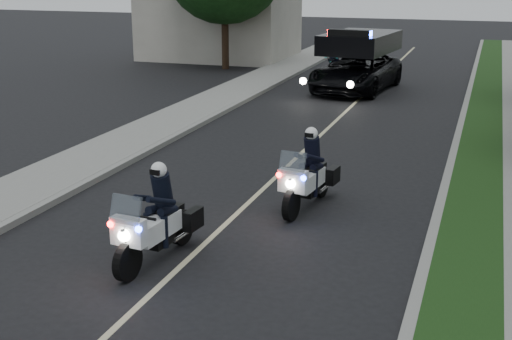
{
  "coord_description": "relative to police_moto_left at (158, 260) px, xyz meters",
  "views": [
    {
      "loc": [
        4.88,
        -11.16,
        5.11
      ],
      "look_at": [
        0.41,
        1.92,
        1.0
      ],
      "focal_mm": 48.31,
      "sensor_mm": 36.0,
      "label": 1
    }
  ],
  "objects": [
    {
      "name": "police_suv",
      "position": [
        -0.01,
        18.61,
        0.0
      ],
      "size": [
        3.38,
        6.11,
        2.83
      ],
      "primitive_type": "imported",
      "rotation": [
        0.0,
        0.0,
        -0.12
      ],
      "color": "black",
      "rests_on": "ground"
    },
    {
      "name": "bicycle",
      "position": [
        -1.79,
        22.16,
        0.0
      ],
      "size": [
        0.73,
        1.88,
        0.97
      ],
      "primitive_type": "imported",
      "rotation": [
        0.0,
        0.0,
        -0.04
      ],
      "color": "black",
      "rests_on": "ground"
    },
    {
      "name": "curb_left",
      "position": [
        -3.6,
        10.9,
        0.07
      ],
      "size": [
        0.2,
        60.0,
        0.15
      ],
      "primitive_type": "cube",
      "color": "gray",
      "rests_on": "ground"
    },
    {
      "name": "police_moto_right",
      "position": [
        1.83,
        3.62,
        0.0
      ],
      "size": [
        1.0,
        2.18,
        1.79
      ],
      "primitive_type": null,
      "rotation": [
        0.0,
        0.0,
        -0.13
      ],
      "color": "silver",
      "rests_on": "ground"
    },
    {
      "name": "sidewalk_left",
      "position": [
        -4.7,
        10.9,
        0.08
      ],
      "size": [
        2.0,
        60.0,
        0.16
      ],
      "primitive_type": "cube",
      "color": "gray",
      "rests_on": "ground"
    },
    {
      "name": "curb_right",
      "position": [
        4.6,
        10.9,
        0.07
      ],
      "size": [
        0.2,
        60.0,
        0.15
      ],
      "primitive_type": "cube",
      "color": "gray",
      "rests_on": "ground"
    },
    {
      "name": "lane_marking",
      "position": [
        0.5,
        10.9,
        0.0
      ],
      "size": [
        0.12,
        50.0,
        0.01
      ],
      "primitive_type": "cube",
      "color": "#BFB78C",
      "rests_on": "ground"
    },
    {
      "name": "ground",
      "position": [
        0.5,
        0.9,
        0.0
      ],
      "size": [
        120.0,
        120.0,
        0.0
      ],
      "primitive_type": "plane",
      "color": "black",
      "rests_on": "ground"
    },
    {
      "name": "tree_left_near",
      "position": [
        -7.6,
        22.82,
        0.0
      ],
      "size": [
        6.69,
        6.69,
        10.44
      ],
      "primitive_type": null,
      "rotation": [
        0.0,
        0.0,
        -0.07
      ],
      "color": "#164015",
      "rests_on": "ground"
    },
    {
      "name": "cyclist",
      "position": [
        -1.79,
        22.16,
        0.0
      ],
      "size": [
        0.6,
        0.4,
        1.65
      ],
      "primitive_type": "imported",
      "rotation": [
        0.0,
        0.0,
        3.15
      ],
      "color": "black",
      "rests_on": "ground"
    },
    {
      "name": "grass_verge",
      "position": [
        5.3,
        10.9,
        0.08
      ],
      "size": [
        1.2,
        60.0,
        0.16
      ],
      "primitive_type": "cube",
      "color": "#193814",
      "rests_on": "ground"
    },
    {
      "name": "police_moto_left",
      "position": [
        0.0,
        0.0,
        0.0
      ],
      "size": [
        0.97,
        2.2,
        1.81
      ],
      "primitive_type": null,
      "rotation": [
        0.0,
        0.0,
        -0.11
      ],
      "color": "white",
      "rests_on": "ground"
    }
  ]
}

